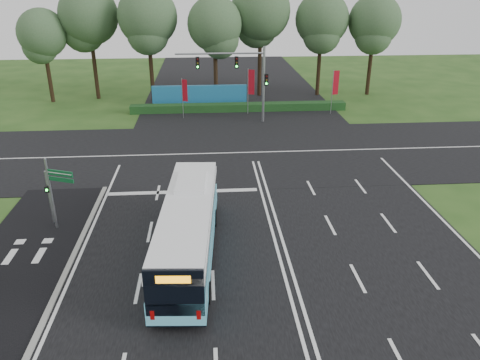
# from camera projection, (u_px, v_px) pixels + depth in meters

# --- Properties ---
(ground) EXTENTS (120.00, 120.00, 0.00)m
(ground) POSITION_uv_depth(u_px,v_px,m) (271.00, 228.00, 25.68)
(ground) COLOR #254918
(ground) RESTS_ON ground
(road_main) EXTENTS (20.00, 120.00, 0.04)m
(road_main) POSITION_uv_depth(u_px,v_px,m) (271.00, 228.00, 25.67)
(road_main) COLOR black
(road_main) RESTS_ON ground
(road_cross) EXTENTS (120.00, 14.00, 0.05)m
(road_cross) POSITION_uv_depth(u_px,v_px,m) (250.00, 153.00, 36.65)
(road_cross) COLOR black
(road_cross) RESTS_ON ground
(bike_path) EXTENTS (5.00, 18.00, 0.06)m
(bike_path) POSITION_uv_depth(u_px,v_px,m) (17.00, 268.00, 22.07)
(bike_path) COLOR black
(bike_path) RESTS_ON ground
(kerb_strip) EXTENTS (0.25, 18.00, 0.12)m
(kerb_strip) POSITION_uv_depth(u_px,v_px,m) (69.00, 266.00, 22.22)
(kerb_strip) COLOR gray
(kerb_strip) RESTS_ON ground
(city_bus) EXTENTS (3.03, 11.17, 3.17)m
(city_bus) POSITION_uv_depth(u_px,v_px,m) (188.00, 229.00, 22.37)
(city_bus) COLOR #6DDEFE
(city_bus) RESTS_ON ground
(pedestrian_signal) EXTENTS (0.28, 0.41, 3.16)m
(pedestrian_signal) POSITION_uv_depth(u_px,v_px,m) (49.00, 196.00, 25.45)
(pedestrian_signal) COLOR gray
(pedestrian_signal) RESTS_ON ground
(street_sign) EXTENTS (1.50, 0.66, 4.10)m
(street_sign) POSITION_uv_depth(u_px,v_px,m) (55.00, 186.00, 24.51)
(street_sign) COLOR gray
(street_sign) RESTS_ON ground
(banner_flag_left) EXTENTS (0.53, 0.28, 3.89)m
(banner_flag_left) POSITION_uv_depth(u_px,v_px,m) (184.00, 93.00, 44.53)
(banner_flag_left) COLOR gray
(banner_flag_left) RESTS_ON ground
(banner_flag_mid) EXTENTS (0.66, 0.20, 4.54)m
(banner_flag_mid) POSITION_uv_depth(u_px,v_px,m) (250.00, 85.00, 45.87)
(banner_flag_mid) COLOR gray
(banner_flag_mid) RESTS_ON ground
(banner_flag_right) EXTENTS (0.65, 0.16, 4.40)m
(banner_flag_right) POSITION_uv_depth(u_px,v_px,m) (335.00, 85.00, 46.06)
(banner_flag_right) COLOR gray
(banner_flag_right) RESTS_ON ground
(traffic_light_gantry) EXTENTS (8.41, 0.28, 7.00)m
(traffic_light_gantry) POSITION_uv_depth(u_px,v_px,m) (244.00, 73.00, 42.59)
(traffic_light_gantry) COLOR gray
(traffic_light_gantry) RESTS_ON ground
(hedge) EXTENTS (22.00, 1.20, 0.80)m
(hedge) POSITION_uv_depth(u_px,v_px,m) (239.00, 107.00, 47.93)
(hedge) COLOR #123313
(hedge) RESTS_ON ground
(blue_hoarding) EXTENTS (10.00, 0.30, 2.20)m
(blue_hoarding) POSITION_uv_depth(u_px,v_px,m) (200.00, 96.00, 49.67)
(blue_hoarding) COLOR #1C699A
(blue_hoarding) RESTS_ON ground
(eucalyptus_row) EXTENTS (41.23, 8.31, 12.61)m
(eucalyptus_row) POSITION_uv_depth(u_px,v_px,m) (213.00, 19.00, 50.03)
(eucalyptus_row) COLOR black
(eucalyptus_row) RESTS_ON ground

